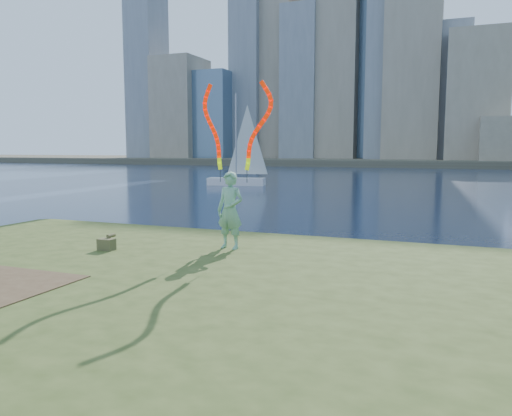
% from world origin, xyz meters
% --- Properties ---
extents(ground, '(320.00, 320.00, 0.00)m').
position_xyz_m(ground, '(0.00, 0.00, 0.00)').
color(ground, '#1A2741').
rests_on(ground, ground).
extents(grassy_knoll, '(20.00, 18.00, 0.80)m').
position_xyz_m(grassy_knoll, '(0.00, -2.30, 0.34)').
color(grassy_knoll, '#364518').
rests_on(grassy_knoll, ground).
extents(far_shore, '(320.00, 40.00, 1.20)m').
position_xyz_m(far_shore, '(0.00, 95.00, 0.60)').
color(far_shore, '#4B4637').
rests_on(far_shore, ground).
extents(woman_with_ribbons, '(2.11, 0.51, 4.17)m').
position_xyz_m(woman_with_ribbons, '(0.72, 1.66, 2.19)').
color(woman_with_ribbons, '#247F43').
rests_on(woman_with_ribbons, grassy_knoll).
extents(canvas_bag, '(0.37, 0.42, 0.35)m').
position_xyz_m(canvas_bag, '(-1.89, 0.43, 0.95)').
color(canvas_bag, '#474529').
rests_on(canvas_bag, grassy_knoll).
extents(sailboat, '(5.24, 2.51, 7.86)m').
position_xyz_m(sailboat, '(-11.53, 30.52, 1.35)').
color(sailboat, silver).
rests_on(sailboat, ground).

